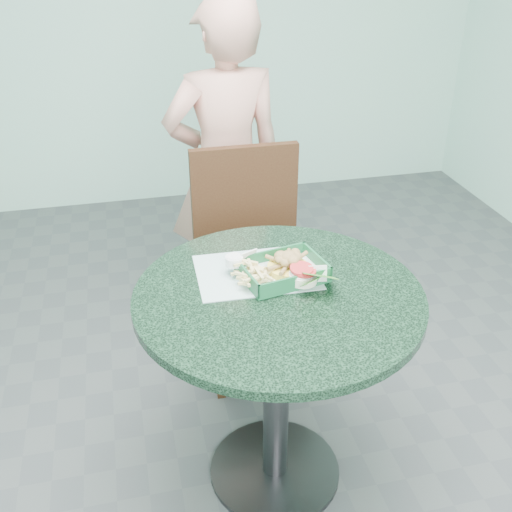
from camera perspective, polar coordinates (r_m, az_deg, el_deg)
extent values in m
cube|color=#303335|center=(2.28, 1.78, -19.79)|extent=(4.00, 5.00, 0.02)
cylinder|color=#363639|center=(2.28, 1.79, -19.63)|extent=(0.46, 0.46, 0.02)
cylinder|color=#363639|center=(2.01, 1.96, -12.76)|extent=(0.09, 0.09, 0.70)
cylinder|color=black|center=(1.79, 2.15, -4.36)|extent=(0.86, 0.86, 0.03)
cube|color=black|center=(2.46, -0.02, -1.73)|extent=(0.45, 0.45, 0.04)
cube|color=black|center=(2.52, -1.08, 5.49)|extent=(0.45, 0.04, 0.46)
cube|color=black|center=(2.41, -3.48, -9.38)|extent=(0.04, 0.04, 0.43)
cube|color=black|center=(2.49, 5.37, -8.07)|extent=(0.04, 0.04, 0.43)
cube|color=black|center=(2.72, -4.92, -4.36)|extent=(0.04, 0.04, 0.43)
cube|color=black|center=(2.79, 2.94, -3.35)|extent=(0.04, 0.04, 0.43)
imported|color=tan|center=(2.69, -2.87, 8.06)|extent=(0.57, 0.41, 1.48)
cube|color=#A6C9C7|center=(1.87, 0.02, -2.06)|extent=(0.38, 0.29, 0.00)
cube|color=#185D35|center=(1.84, 2.53, -2.40)|extent=(0.24, 0.18, 0.01)
cube|color=white|center=(1.84, 2.53, -2.25)|extent=(0.23, 0.17, 0.00)
cube|color=#185D35|center=(1.90, 1.86, -0.42)|extent=(0.24, 0.01, 0.04)
cube|color=#185D35|center=(1.76, 3.29, -3.16)|extent=(0.24, 0.01, 0.04)
cube|color=#185D35|center=(1.86, 6.07, -1.29)|extent=(0.01, 0.18, 0.04)
cube|color=#185D35|center=(1.81, -1.10, -2.19)|extent=(0.01, 0.18, 0.04)
cylinder|color=#ECCB49|center=(1.84, 3.10, -1.78)|extent=(0.13, 0.13, 0.02)
cylinder|color=white|center=(1.86, -1.84, -0.53)|extent=(0.06, 0.06, 0.03)
cylinder|color=white|center=(1.86, -1.84, -0.11)|extent=(0.05, 0.05, 0.00)
cylinder|color=white|center=(1.78, 4.14, -2.80)|extent=(0.09, 0.09, 0.03)
torus|color=silver|center=(1.77, 4.16, -2.31)|extent=(0.08, 0.08, 0.01)
cylinder|color=red|center=(1.77, 4.17, -2.06)|extent=(0.07, 0.07, 0.01)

